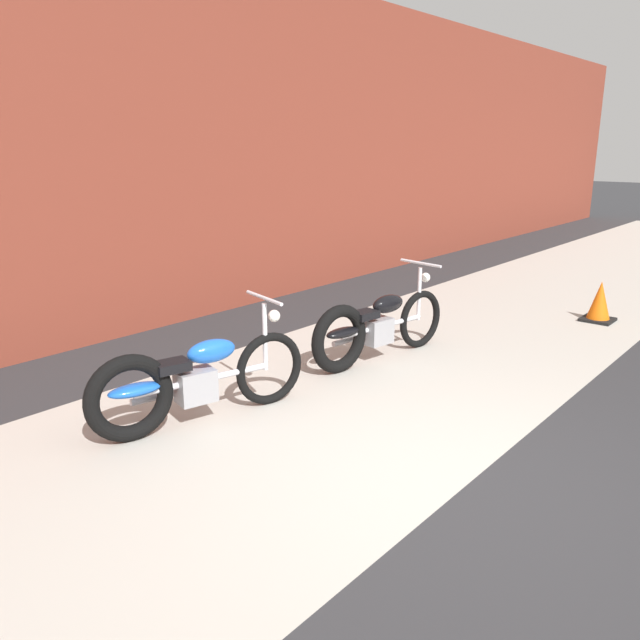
# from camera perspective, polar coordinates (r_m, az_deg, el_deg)

# --- Properties ---
(ground_plane) EXTENTS (80.00, 80.00, 0.00)m
(ground_plane) POSITION_cam_1_polar(r_m,az_deg,el_deg) (4.64, 12.83, -14.66)
(ground_plane) COLOR #2D2D30
(sidewalk_slab) EXTENTS (36.00, 3.50, 0.01)m
(sidewalk_slab) POSITION_cam_1_polar(r_m,az_deg,el_deg) (5.55, -3.52, -9.00)
(sidewalk_slab) COLOR #B2ADA3
(sidewalk_slab) RESTS_ON ground
(brick_building_wall) EXTENTS (36.00, 0.50, 4.65)m
(brick_building_wall) POSITION_cam_1_polar(r_m,az_deg,el_deg) (7.85, -22.98, 14.53)
(brick_building_wall) COLOR brown
(brick_building_wall) RESTS_ON ground
(motorcycle_blue) EXTENTS (1.97, 0.75, 1.03)m
(motorcycle_blue) POSITION_cam_1_polar(r_m,az_deg,el_deg) (5.41, -11.99, -5.46)
(motorcycle_blue) COLOR black
(motorcycle_blue) RESTS_ON ground
(motorcycle_black) EXTENTS (2.00, 0.64, 1.03)m
(motorcycle_black) POSITION_cam_1_polar(r_m,az_deg,el_deg) (6.85, 4.76, -0.65)
(motorcycle_black) COLOR black
(motorcycle_black) RESTS_ON ground
(traffic_cone) EXTENTS (0.40, 0.40, 0.55)m
(traffic_cone) POSITION_cam_1_polar(r_m,az_deg,el_deg) (9.27, 24.01, 1.40)
(traffic_cone) COLOR orange
(traffic_cone) RESTS_ON ground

